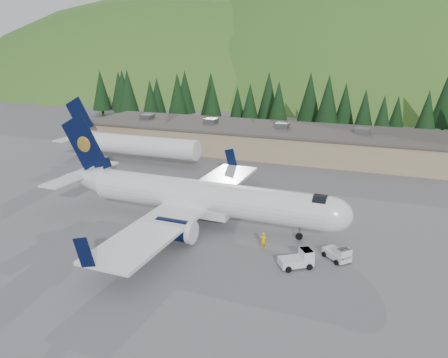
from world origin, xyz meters
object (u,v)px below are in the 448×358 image
airliner (198,197)px  baggage_tug_a (299,259)px  second_airliner (127,144)px  terminal_building (257,139)px  ramp_worker (263,240)px  baggage_tug_b (338,254)px

airliner → baggage_tug_a: (13.55, -6.37, -2.55)m
second_airliner → terminal_building: bearing=38.8°
second_airliner → ramp_worker: bearing=-37.9°
second_airliner → airliner: bearing=-42.7°
terminal_building → airliner: bearing=-84.1°
second_airliner → terminal_building: size_ratio=0.39×
baggage_tug_b → terminal_building: 46.70m
baggage_tug_a → second_airliner: bearing=108.6°
second_airliner → baggage_tug_a: size_ratio=7.68×
baggage_tug_b → terminal_building: terminal_building is taller
ramp_worker → airliner: bearing=-50.4°
airliner → ramp_worker: airliner is taller
second_airliner → baggage_tug_b: 48.34m
airliner → second_airliner: bearing=138.5°
baggage_tug_a → ramp_worker: (-4.31, 2.59, 0.15)m
baggage_tug_b → ramp_worker: 7.80m
ramp_worker → second_airliner: bearing=-66.1°
baggage_tug_a → terminal_building: size_ratio=0.05×
airliner → baggage_tug_b: airliner is taller
second_airliner → ramp_worker: (33.06, -25.75, -2.40)m
baggage_tug_a → terminal_building: terminal_building is taller
baggage_tug_a → baggage_tug_b: (3.48, 2.66, -0.07)m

